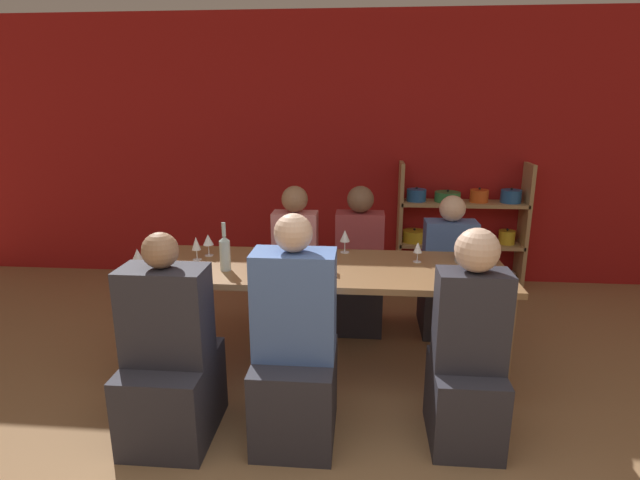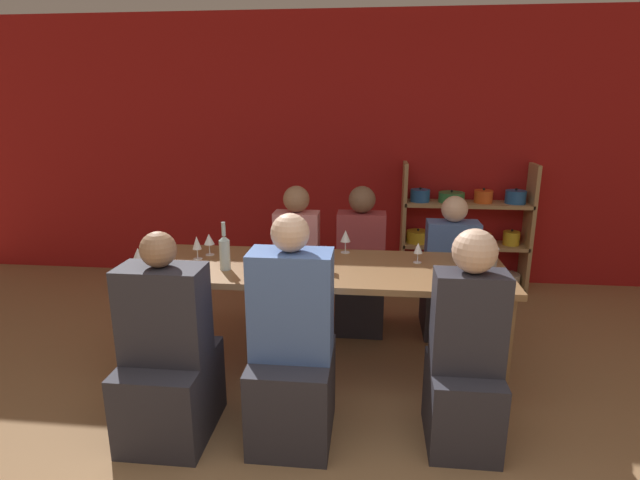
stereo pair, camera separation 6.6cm
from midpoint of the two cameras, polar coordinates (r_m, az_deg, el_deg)
wall_back_red at (r=5.20m, az=3.59°, el=10.11°), size 8.80×0.06×2.70m
shelf_unit at (r=5.23m, az=15.24°, el=0.32°), size 1.26×0.30×1.26m
dining_table at (r=3.36m, az=-0.71°, el=-4.47°), size 2.47×0.81×0.78m
mixing_bowl at (r=3.53m, az=16.87°, el=-1.48°), size 0.28×0.28×0.12m
wine_bottle_green at (r=3.27m, az=-11.39°, el=-1.36°), size 0.07×0.07×0.32m
wine_glass_empty_a at (r=3.53m, az=-14.49°, el=-0.46°), size 0.06×0.06×0.16m
wine_glass_red_a at (r=3.21m, az=0.12°, el=-1.43°), size 0.08×0.08×0.16m
wine_glass_red_b at (r=3.28m, az=-4.50°, el=-1.21°), size 0.06×0.06×0.16m
wine_glass_red_c at (r=3.05m, az=-0.50°, el=-2.50°), size 0.07×0.07×0.15m
wine_glass_red_d at (r=3.39m, az=-20.65°, el=-1.72°), size 0.08×0.08×0.16m
wine_glass_white_a at (r=3.59m, az=2.34°, el=0.39°), size 0.07×0.07×0.17m
wine_glass_red_e at (r=3.43m, az=10.58°, el=-0.94°), size 0.06×0.06×0.14m
wine_glass_white_b at (r=3.61m, az=-13.17°, el=-0.06°), size 0.08×0.08×0.16m
wine_glass_red_f at (r=3.34m, az=16.43°, el=-1.61°), size 0.07×0.07×0.16m
person_near_a at (r=2.96m, az=-17.36°, el=-13.59°), size 0.46×0.57×1.18m
person_far_a at (r=4.13m, az=4.00°, el=-4.19°), size 0.39×0.48×1.20m
person_near_b at (r=2.87m, az=15.83°, el=-13.57°), size 0.37×0.47×1.22m
person_far_b at (r=4.13m, az=-3.25°, el=-4.10°), size 0.36×0.45×1.20m
person_near_c at (r=2.81m, az=-3.55°, el=-13.55°), size 0.44×0.54×1.29m
person_far_c at (r=4.20m, az=13.89°, el=-4.75°), size 0.41×0.51×1.13m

